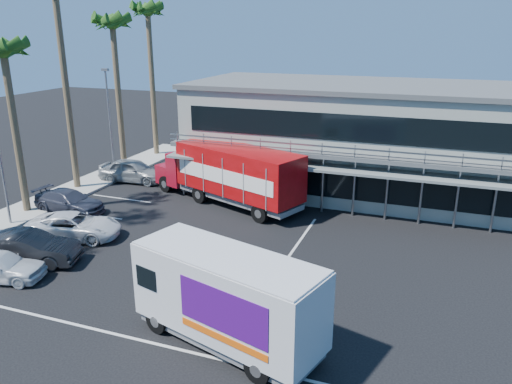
% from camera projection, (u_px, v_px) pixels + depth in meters
% --- Properties ---
extents(ground, '(120.00, 120.00, 0.00)m').
position_uv_depth(ground, '(231.00, 273.00, 23.11)').
color(ground, black).
rests_on(ground, ground).
extents(building, '(22.40, 12.00, 7.30)m').
position_uv_depth(building, '(356.00, 137.00, 34.28)').
color(building, '#9BA093').
rests_on(building, ground).
extents(curb_strip, '(3.00, 32.00, 0.16)m').
position_uv_depth(curb_strip, '(60.00, 196.00, 33.37)').
color(curb_strip, '#A5A399').
rests_on(curb_strip, ground).
extents(palm_c, '(2.80, 2.80, 10.75)m').
position_uv_depth(palm_c, '(4.00, 58.00, 27.81)').
color(palm_c, brown).
rests_on(palm_c, ground).
extents(palm_e, '(2.80, 2.80, 12.25)m').
position_uv_depth(palm_e, '(113.00, 31.00, 36.23)').
color(palm_e, brown).
rests_on(palm_e, ground).
extents(palm_f, '(2.80, 2.80, 13.25)m').
position_uv_depth(palm_f, '(148.00, 19.00, 40.98)').
color(palm_f, brown).
rests_on(palm_f, ground).
extents(light_pole_far, '(0.50, 0.25, 8.09)m').
position_uv_depth(light_pole_far, '(110.00, 119.00, 36.18)').
color(light_pole_far, gray).
rests_on(light_pole_far, ground).
extents(red_truck, '(11.40, 6.49, 3.78)m').
position_uv_depth(red_truck, '(229.00, 173.00, 31.54)').
color(red_truck, maroon).
rests_on(red_truck, ground).
extents(white_van, '(7.46, 4.31, 3.45)m').
position_uv_depth(white_van, '(227.00, 297.00, 17.42)').
color(white_van, silver).
rests_on(white_van, ground).
extents(parked_car_b, '(5.11, 3.07, 1.59)m').
position_uv_depth(parked_car_b, '(27.00, 248.00, 23.76)').
color(parked_car_b, black).
rests_on(parked_car_b, ground).
extents(parked_car_c, '(5.37, 3.46, 1.38)m').
position_uv_depth(parked_car_c, '(74.00, 226.00, 26.74)').
color(parked_car_c, silver).
rests_on(parked_car_c, ground).
extents(parked_car_d, '(4.77, 2.23, 1.35)m').
position_uv_depth(parked_car_d, '(69.00, 201.00, 30.58)').
color(parked_car_d, '#323543').
rests_on(parked_car_d, ground).
extents(parked_car_e, '(5.12, 2.42, 1.69)m').
position_uv_depth(parked_car_e, '(133.00, 171.00, 36.56)').
color(parked_car_e, gray).
rests_on(parked_car_e, ground).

